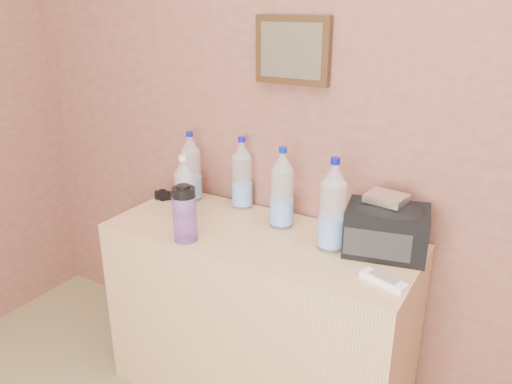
{
  "coord_description": "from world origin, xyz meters",
  "views": [
    {
      "loc": [
        0.3,
        0.26,
        1.57
      ],
      "look_at": [
        -0.55,
        1.71,
        0.92
      ],
      "focal_mm": 35.0,
      "sensor_mm": 36.0,
      "label": 1
    }
  ],
  "objects_px": {
    "dresser": "(259,317)",
    "pet_large_d": "(333,210)",
    "ac_remote": "(384,280)",
    "pet_large_a": "(191,170)",
    "sunglasses": "(172,196)",
    "pet_large_c": "(282,192)",
    "foil_packet": "(386,198)",
    "toiletry_bag": "(387,228)",
    "pet_large_b": "(242,177)",
    "pet_small": "(184,191)",
    "nalgene_bottle": "(185,213)"
  },
  "relations": [
    {
      "from": "dresser",
      "to": "sunglasses",
      "type": "height_order",
      "value": "sunglasses"
    },
    {
      "from": "sunglasses",
      "to": "ac_remote",
      "type": "xyz_separation_m",
      "value": [
        1.03,
        -0.21,
        -0.01
      ]
    },
    {
      "from": "pet_large_b",
      "to": "sunglasses",
      "type": "xyz_separation_m",
      "value": [
        -0.31,
        -0.09,
        -0.12
      ]
    },
    {
      "from": "pet_large_b",
      "to": "pet_small",
      "type": "xyz_separation_m",
      "value": [
        -0.14,
        -0.22,
        -0.02
      ]
    },
    {
      "from": "pet_large_b",
      "to": "foil_packet",
      "type": "distance_m",
      "value": 0.65
    },
    {
      "from": "pet_large_b",
      "to": "sunglasses",
      "type": "bearing_deg",
      "value": -163.77
    },
    {
      "from": "pet_large_c",
      "to": "pet_large_d",
      "type": "xyz_separation_m",
      "value": [
        0.24,
        -0.08,
        0.01
      ]
    },
    {
      "from": "pet_large_c",
      "to": "foil_packet",
      "type": "bearing_deg",
      "value": -1.04
    },
    {
      "from": "toiletry_bag",
      "to": "foil_packet",
      "type": "distance_m",
      "value": 0.11
    },
    {
      "from": "ac_remote",
      "to": "foil_packet",
      "type": "xyz_separation_m",
      "value": [
        -0.07,
        0.21,
        0.19
      ]
    },
    {
      "from": "pet_large_d",
      "to": "toiletry_bag",
      "type": "relative_size",
      "value": 1.22
    },
    {
      "from": "pet_large_c",
      "to": "pet_small",
      "type": "bearing_deg",
      "value": -160.77
    },
    {
      "from": "pet_large_b",
      "to": "sunglasses",
      "type": "height_order",
      "value": "pet_large_b"
    },
    {
      "from": "pet_large_a",
      "to": "sunglasses",
      "type": "xyz_separation_m",
      "value": [
        -0.07,
        -0.05,
        -0.12
      ]
    },
    {
      "from": "pet_large_c",
      "to": "sunglasses",
      "type": "bearing_deg",
      "value": -179.59
    },
    {
      "from": "ac_remote",
      "to": "toiletry_bag",
      "type": "distance_m",
      "value": 0.23
    },
    {
      "from": "pet_large_d",
      "to": "nalgene_bottle",
      "type": "bearing_deg",
      "value": -156.62
    },
    {
      "from": "sunglasses",
      "to": "foil_packet",
      "type": "relative_size",
      "value": 1.17
    },
    {
      "from": "dresser",
      "to": "pet_large_d",
      "type": "bearing_deg",
      "value": 7.22
    },
    {
      "from": "dresser",
      "to": "pet_large_c",
      "type": "distance_m",
      "value": 0.53
    },
    {
      "from": "pet_large_d",
      "to": "pet_small",
      "type": "relative_size",
      "value": 1.28
    },
    {
      "from": "nalgene_bottle",
      "to": "toiletry_bag",
      "type": "distance_m",
      "value": 0.72
    },
    {
      "from": "pet_large_c",
      "to": "foil_packet",
      "type": "xyz_separation_m",
      "value": [
        0.4,
        -0.01,
        0.06
      ]
    },
    {
      "from": "dresser",
      "to": "foil_packet",
      "type": "relative_size",
      "value": 9.27
    },
    {
      "from": "nalgene_bottle",
      "to": "foil_packet",
      "type": "xyz_separation_m",
      "value": [
        0.65,
        0.28,
        0.1
      ]
    },
    {
      "from": "pet_large_a",
      "to": "ac_remote",
      "type": "relative_size",
      "value": 2.01
    },
    {
      "from": "pet_large_c",
      "to": "toiletry_bag",
      "type": "xyz_separation_m",
      "value": [
        0.42,
        -0.01,
        -0.05
      ]
    },
    {
      "from": "ac_remote",
      "to": "pet_large_a",
      "type": "bearing_deg",
      "value": -178.01
    },
    {
      "from": "foil_packet",
      "to": "pet_large_b",
      "type": "bearing_deg",
      "value": 171.58
    },
    {
      "from": "pet_large_d",
      "to": "ac_remote",
      "type": "distance_m",
      "value": 0.31
    },
    {
      "from": "pet_large_b",
      "to": "foil_packet",
      "type": "height_order",
      "value": "pet_large_b"
    },
    {
      "from": "pet_large_b",
      "to": "pet_large_c",
      "type": "bearing_deg",
      "value": -20.28
    },
    {
      "from": "pet_large_b",
      "to": "foil_packet",
      "type": "bearing_deg",
      "value": -8.42
    },
    {
      "from": "pet_large_b",
      "to": "pet_small",
      "type": "height_order",
      "value": "pet_large_b"
    },
    {
      "from": "pet_large_b",
      "to": "pet_small",
      "type": "relative_size",
      "value": 1.16
    },
    {
      "from": "dresser",
      "to": "nalgene_bottle",
      "type": "bearing_deg",
      "value": -140.23
    },
    {
      "from": "toiletry_bag",
      "to": "foil_packet",
      "type": "bearing_deg",
      "value": 159.73
    },
    {
      "from": "pet_large_a",
      "to": "foil_packet",
      "type": "relative_size",
      "value": 2.4
    },
    {
      "from": "pet_large_d",
      "to": "sunglasses",
      "type": "height_order",
      "value": "pet_large_d"
    },
    {
      "from": "ac_remote",
      "to": "toiletry_bag",
      "type": "bearing_deg",
      "value": 124.08
    },
    {
      "from": "pet_large_b",
      "to": "pet_large_c",
      "type": "height_order",
      "value": "pet_large_c"
    },
    {
      "from": "dresser",
      "to": "sunglasses",
      "type": "distance_m",
      "value": 0.66
    },
    {
      "from": "pet_large_b",
      "to": "pet_large_c",
      "type": "xyz_separation_m",
      "value": [
        0.24,
        -0.09,
        0.01
      ]
    },
    {
      "from": "pet_large_d",
      "to": "toiletry_bag",
      "type": "distance_m",
      "value": 0.2
    },
    {
      "from": "dresser",
      "to": "pet_large_d",
      "type": "xyz_separation_m",
      "value": [
        0.28,
        0.03,
        0.52
      ]
    },
    {
      "from": "pet_large_d",
      "to": "dresser",
      "type": "bearing_deg",
      "value": -172.78
    },
    {
      "from": "pet_large_a",
      "to": "nalgene_bottle",
      "type": "height_order",
      "value": "pet_large_a"
    },
    {
      "from": "dresser",
      "to": "sunglasses",
      "type": "bearing_deg",
      "value": 167.97
    },
    {
      "from": "dresser",
      "to": "nalgene_bottle",
      "type": "xyz_separation_m",
      "value": [
        -0.21,
        -0.18,
        0.48
      ]
    },
    {
      "from": "foil_packet",
      "to": "pet_large_a",
      "type": "bearing_deg",
      "value": 176.26
    }
  ]
}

